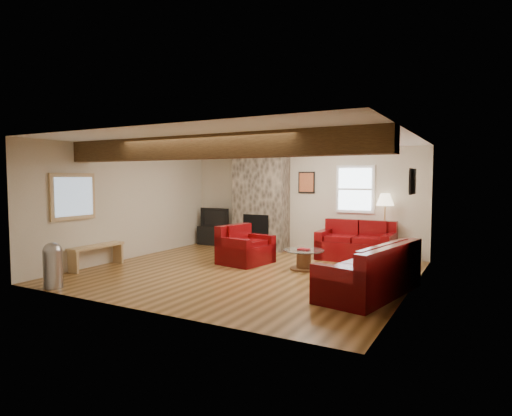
{
  "coord_description": "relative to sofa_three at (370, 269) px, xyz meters",
  "views": [
    {
      "loc": [
        4.07,
        -7.02,
        1.8
      ],
      "look_at": [
        0.01,
        0.4,
        1.21
      ],
      "focal_mm": 30.0,
      "sensor_mm": 36.0,
      "label": 1
    }
  ],
  "objects": [
    {
      "name": "room",
      "position": [
        -2.48,
        0.44,
        0.85
      ],
      "size": [
        8.0,
        8.0,
        8.0
      ],
      "color": "brown",
      "rests_on": "ground"
    },
    {
      "name": "oak_beam",
      "position": [
        -2.48,
        -0.81,
        1.91
      ],
      "size": [
        6.0,
        0.36,
        0.38
      ],
      "primitive_type": "cube",
      "color": "black",
      "rests_on": "room"
    },
    {
      "name": "chimney_breast",
      "position": [
        -3.48,
        2.93,
        0.82
      ],
      "size": [
        1.4,
        0.67,
        2.5
      ],
      "color": "#36312A",
      "rests_on": "floor"
    },
    {
      "name": "back_window",
      "position": [
        -1.13,
        3.15,
        1.15
      ],
      "size": [
        0.9,
        0.08,
        1.1
      ],
      "primitive_type": null,
      "color": "white",
      "rests_on": "room"
    },
    {
      "name": "hatch_window",
      "position": [
        -5.44,
        -1.06,
        1.05
      ],
      "size": [
        0.08,
        1.0,
        0.9
      ],
      "primitive_type": null,
      "color": "tan",
      "rests_on": "room"
    },
    {
      "name": "ceiling_dome",
      "position": [
        -1.58,
        1.34,
        2.04
      ],
      "size": [
        0.4,
        0.4,
        0.18
      ],
      "primitive_type": null,
      "color": "white",
      "rests_on": "room"
    },
    {
      "name": "artwork_back",
      "position": [
        -2.33,
        3.15,
        1.3
      ],
      "size": [
        0.42,
        0.06,
        0.52
      ],
      "primitive_type": null,
      "color": "black",
      "rests_on": "room"
    },
    {
      "name": "artwork_right",
      "position": [
        0.48,
        0.74,
        1.35
      ],
      "size": [
        0.06,
        0.55,
        0.42
      ],
      "primitive_type": null,
      "color": "black",
      "rests_on": "room"
    },
    {
      "name": "sofa_three",
      "position": [
        0.0,
        0.0,
        0.0
      ],
      "size": [
        1.26,
        2.2,
        0.8
      ],
      "primitive_type": null,
      "rotation": [
        0.0,
        0.0,
        -1.77
      ],
      "color": "#4C0506",
      "rests_on": "floor"
    },
    {
      "name": "loveseat",
      "position": [
        -0.96,
        2.67,
        0.03
      ],
      "size": [
        1.62,
        0.93,
        0.86
      ],
      "primitive_type": null,
      "rotation": [
        0.0,
        0.0,
        0.0
      ],
      "color": "#4C0506",
      "rests_on": "floor"
    },
    {
      "name": "armchair_red",
      "position": [
        -2.89,
        1.16,
        0.0
      ],
      "size": [
        1.03,
        1.13,
        0.8
      ],
      "primitive_type": null,
      "rotation": [
        0.0,
        0.0,
        1.4
      ],
      "color": "#4C0506",
      "rests_on": "floor"
    },
    {
      "name": "coffee_table",
      "position": [
        -1.58,
        1.19,
        -0.2
      ],
      "size": [
        0.8,
        0.8,
        0.42
      ],
      "color": "#492C17",
      "rests_on": "floor"
    },
    {
      "name": "tv_cabinet",
      "position": [
        -4.85,
        2.97,
        -0.15
      ],
      "size": [
        1.0,
        0.4,
        0.5
      ],
      "primitive_type": "cube",
      "color": "black",
      "rests_on": "floor"
    },
    {
      "name": "television",
      "position": [
        -4.85,
        2.97,
        0.35
      ],
      "size": [
        0.88,
        0.12,
        0.51
      ],
      "primitive_type": "imported",
      "color": "black",
      "rests_on": "tv_cabinet"
    },
    {
      "name": "floor_lamp",
      "position": [
        -0.41,
        2.99,
        0.86
      ],
      "size": [
        0.38,
        0.38,
        1.47
      ],
      "color": "tan",
      "rests_on": "floor"
    },
    {
      "name": "pine_bench",
      "position": [
        -5.31,
        -0.65,
        -0.17
      ],
      "size": [
        0.28,
        1.22,
        0.46
      ],
      "primitive_type": null,
      "color": "tan",
      "rests_on": "floor"
    },
    {
      "name": "pedal_bin",
      "position": [
        -4.66,
        -2.11,
        -0.02
      ],
      "size": [
        0.39,
        0.39,
        0.76
      ],
      "primitive_type": null,
      "rotation": [
        0.0,
        0.0,
        -0.39
      ],
      "color": "#9D9DA2",
      "rests_on": "floor"
    },
    {
      "name": "coal_bucket",
      "position": [
        -3.8,
        2.29,
        -0.24
      ],
      "size": [
        0.34,
        0.34,
        0.32
      ],
      "primitive_type": null,
      "color": "gray",
      "rests_on": "floor"
    }
  ]
}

